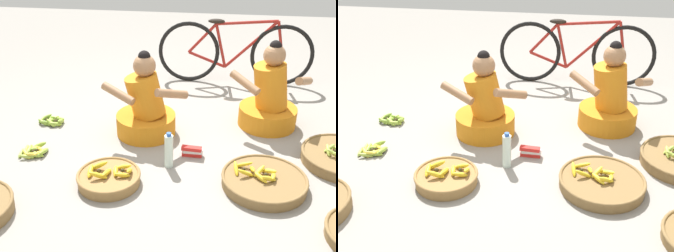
% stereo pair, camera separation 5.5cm
% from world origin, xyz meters
% --- Properties ---
extents(ground_plane, '(10.00, 10.00, 0.00)m').
position_xyz_m(ground_plane, '(0.00, 0.00, 0.00)').
color(ground_plane, gray).
extents(vendor_woman_front, '(0.73, 0.52, 0.76)m').
position_xyz_m(vendor_woman_front, '(-0.26, 0.30, 0.24)').
color(vendor_woman_front, orange).
rests_on(vendor_woman_front, ground).
extents(vendor_woman_behind, '(0.75, 0.53, 0.80)m').
position_xyz_m(vendor_woman_behind, '(0.80, 0.60, 0.25)').
color(vendor_woman_behind, orange).
rests_on(vendor_woman_behind, ground).
extents(bicycle_leaning, '(1.70, 0.08, 0.73)m').
position_xyz_m(bicycle_leaning, '(0.49, 1.60, 0.36)').
color(bicycle_leaning, black).
rests_on(bicycle_leaning, ground).
extents(banana_basket_back_center, '(0.47, 0.47, 0.15)m').
position_xyz_m(banana_basket_back_center, '(-0.39, -0.49, 0.05)').
color(banana_basket_back_center, olive).
rests_on(banana_basket_back_center, ground).
extents(banana_basket_front_center, '(0.62, 0.62, 0.14)m').
position_xyz_m(banana_basket_front_center, '(0.72, -0.37, 0.05)').
color(banana_basket_front_center, brown).
rests_on(banana_basket_front_center, ground).
extents(loose_bananas_front_left, '(0.22, 0.21, 0.10)m').
position_xyz_m(loose_bananas_front_left, '(-1.11, -0.19, 0.03)').
color(loose_bananas_front_left, yellow).
rests_on(loose_bananas_front_left, ground).
extents(loose_bananas_near_vendor, '(0.26, 0.19, 0.08)m').
position_xyz_m(loose_bananas_near_vendor, '(-1.17, 0.35, 0.03)').
color(loose_bananas_near_vendor, '#8CAD38').
rests_on(loose_bananas_near_vendor, ground).
extents(water_bottle, '(0.07, 0.07, 0.29)m').
position_xyz_m(water_bottle, '(0.01, -0.20, 0.14)').
color(water_bottle, silver).
rests_on(water_bottle, ground).
extents(packet_carton_stack, '(0.17, 0.07, 0.09)m').
position_xyz_m(packet_carton_stack, '(0.17, -0.03, 0.04)').
color(packet_carton_stack, red).
rests_on(packet_carton_stack, ground).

